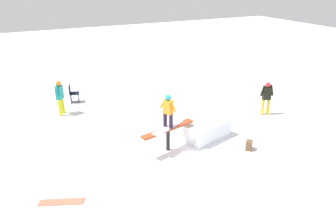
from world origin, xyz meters
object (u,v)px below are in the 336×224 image
Objects in this scene: main_rider_on_rail at (168,112)px; loose_snowboard_coral at (62,202)px; bystander_black at (267,97)px; backpack_on_snow at (249,145)px; folding_chair at (73,94)px; rail_feature at (168,132)px; bystander_teal at (60,96)px.

main_rider_on_rail reaches higher than loose_snowboard_coral.
bystander_black reaches higher than backpack_on_snow.
main_rider_on_rail is at bearing -139.59° from loose_snowboard_coral.
bystander_black reaches higher than folding_chair.
folding_chair is (7.38, -5.29, -0.43)m from bystander_black.
bystander_black is (-5.31, -0.98, 0.11)m from rail_feature.
bystander_black is at bearing 164.12° from main_rider_on_rail.
backpack_on_snow is at bearing 74.22° from bystander_teal.
folding_chair is at bearing -178.71° from bystander_teal.
backpack_on_snow is at bearing -132.03° from folding_chair.
bystander_black is (-8.17, 4.02, -0.04)m from bystander_teal.
loose_snowboard_coral is (3.94, 1.33, -1.45)m from main_rider_on_rail.
bystander_teal is at bearing 164.36° from folding_chair.
main_rider_on_rail is 5.78m from bystander_teal.
loose_snowboard_coral is (9.25, 2.30, -0.84)m from bystander_black.
main_rider_on_rail reaches higher than folding_chair.
main_rider_on_rail reaches higher than backpack_on_snow.
main_rider_on_rail is at bearing -150.69° from bystander_black.
main_rider_on_rail is at bearing 110.16° from backpack_on_snow.
main_rider_on_rail is 4.26× the size of backpack_on_snow.
folding_chair is 8.87m from backpack_on_snow.
rail_feature is at bearing 62.73° from bystander_teal.
backpack_on_snow is (-6.56, -0.07, 0.16)m from loose_snowboard_coral.
folding_chair reaches higher than loose_snowboard_coral.
rail_feature reaches higher than backpack_on_snow.
bystander_teal is 4.63× the size of backpack_on_snow.
bystander_teal is at bearing 86.94° from backpack_on_snow.
bystander_black is 3.56m from backpack_on_snow.
folding_chair is at bearing 77.62° from backpack_on_snow.
backpack_on_snow is at bearing 139.37° from rail_feature.
backpack_on_snow is (-4.68, 7.52, -0.24)m from folding_chair.
bystander_teal reaches higher than rail_feature.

